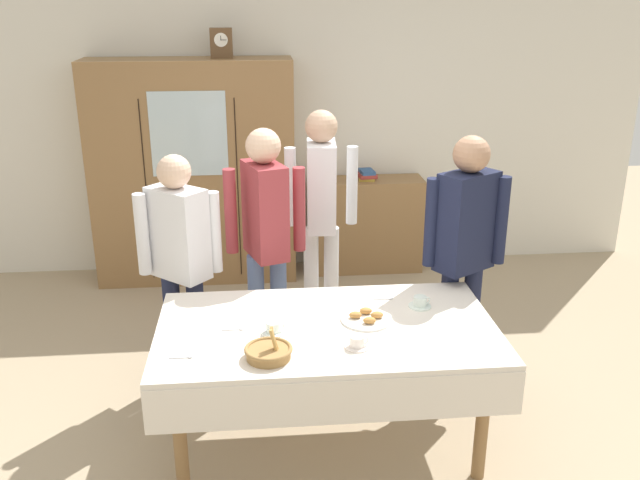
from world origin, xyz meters
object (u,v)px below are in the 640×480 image
(tea_cup_front_edge, at_px, (273,328))
(person_by_cabinet, at_px, (465,239))
(mantel_clock, at_px, (221,43))
(tea_cup_near_right, at_px, (420,302))
(tea_cup_mid_left, at_px, (357,342))
(spoon_far_right, at_px, (386,299))
(dining_table, at_px, (328,344))
(bread_basket, at_px, (269,352))
(person_behind_table_right, at_px, (266,228))
(spoon_mid_right, at_px, (185,357))
(book_stack, at_px, (367,175))
(person_near_right_end, at_px, (321,202))
(pastry_plate, at_px, (366,318))
(spoon_near_left, at_px, (237,329))
(wall_cabinet, at_px, (194,173))
(bookshelf_low, at_px, (366,225))
(person_behind_table_left, at_px, (180,251))

(tea_cup_front_edge, relative_size, person_by_cabinet, 0.08)
(mantel_clock, distance_m, tea_cup_near_right, 2.93)
(tea_cup_mid_left, bearing_deg, spoon_far_right, 65.40)
(dining_table, relative_size, tea_cup_front_edge, 14.13)
(bread_basket, xyz_separation_m, person_behind_table_right, (0.01, 1.22, 0.23))
(tea_cup_front_edge, relative_size, spoon_mid_right, 1.09)
(book_stack, bearing_deg, person_near_right_end, -113.25)
(dining_table, bearing_deg, pastry_plate, 19.61)
(person_behind_table_right, bearing_deg, dining_table, -71.85)
(tea_cup_near_right, bearing_deg, tea_cup_mid_left, -134.33)
(tea_cup_near_right, relative_size, spoon_near_left, 1.09)
(tea_cup_near_right, bearing_deg, mantel_clock, 116.24)
(book_stack, distance_m, person_by_cabinet, 2.06)
(wall_cabinet, height_order, person_near_right_end, wall_cabinet)
(tea_cup_front_edge, bearing_deg, person_by_cabinet, 27.13)
(pastry_plate, height_order, spoon_far_right, pastry_plate)
(bookshelf_low, bearing_deg, book_stack, 0.00)
(bread_basket, xyz_separation_m, spoon_far_right, (0.71, 0.62, -0.03))
(bookshelf_low, relative_size, bread_basket, 4.28)
(person_by_cabinet, bearing_deg, bookshelf_low, 97.97)
(mantel_clock, distance_m, spoon_mid_right, 3.12)
(wall_cabinet, relative_size, book_stack, 9.75)
(spoon_far_right, relative_size, person_behind_table_right, 0.07)
(bookshelf_low, distance_m, spoon_far_right, 2.34)
(mantel_clock, bearing_deg, spoon_mid_right, -92.52)
(pastry_plate, distance_m, person_by_cabinet, 0.90)
(person_behind_table_left, relative_size, person_by_cabinet, 0.93)
(tea_cup_front_edge, relative_size, pastry_plate, 0.46)
(spoon_mid_right, bearing_deg, wall_cabinet, 93.36)
(spoon_far_right, bearing_deg, book_stack, 83.88)
(tea_cup_near_right, relative_size, pastry_plate, 0.46)
(person_near_right_end, bearing_deg, book_stack, 66.75)
(person_by_cabinet, bearing_deg, mantel_clock, 127.48)
(mantel_clock, xyz_separation_m, person_behind_table_left, (-0.24, -1.82, -1.12))
(bookshelf_low, relative_size, spoon_far_right, 8.63)
(mantel_clock, height_order, person_behind_table_right, mantel_clock)
(pastry_plate, height_order, spoon_mid_right, pastry_plate)
(tea_cup_mid_left, distance_m, pastry_plate, 0.31)
(spoon_far_right, distance_m, spoon_mid_right, 1.26)
(tea_cup_near_right, relative_size, bread_basket, 0.54)
(spoon_far_right, xyz_separation_m, spoon_near_left, (-0.87, -0.31, 0.00))
(bread_basket, xyz_separation_m, spoon_near_left, (-0.16, 0.32, -0.03))
(spoon_near_left, height_order, person_near_right_end, person_near_right_end)
(tea_cup_mid_left, height_order, spoon_near_left, tea_cup_mid_left)
(wall_cabinet, height_order, person_behind_table_left, wall_cabinet)
(person_behind_table_left, xyz_separation_m, person_by_cabinet, (1.76, -0.17, 0.08))
(mantel_clock, bearing_deg, bookshelf_low, 2.37)
(book_stack, height_order, spoon_far_right, book_stack)
(dining_table, height_order, wall_cabinet, wall_cabinet)
(spoon_far_right, bearing_deg, wall_cabinet, 119.70)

